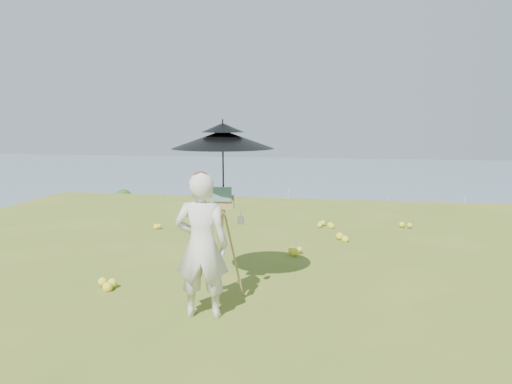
# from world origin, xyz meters

# --- Properties ---
(ground) EXTENTS (14.00, 14.00, 0.00)m
(ground) POSITION_xyz_m (0.00, 0.00, 0.00)
(ground) COLOR #557320
(ground) RESTS_ON ground
(shoreline_tier) EXTENTS (170.00, 28.00, 8.00)m
(shoreline_tier) POSITION_xyz_m (0.00, 75.00, -36.00)
(shoreline_tier) COLOR slate
(shoreline_tier) RESTS_ON bay_water
(bay_water) EXTENTS (700.00, 700.00, 0.00)m
(bay_water) POSITION_xyz_m (0.00, 240.00, -34.00)
(bay_water) COLOR slate
(bay_water) RESTS_ON ground
(peninsula) EXTENTS (90.00, 60.00, 12.00)m
(peninsula) POSITION_xyz_m (-75.00, 155.00, -29.00)
(peninsula) COLOR #0F3A11
(peninsula) RESTS_ON bay_water
(slope_trees) EXTENTS (110.00, 50.00, 6.00)m
(slope_trees) POSITION_xyz_m (0.00, 35.00, -15.00)
(slope_trees) COLOR #215118
(slope_trees) RESTS_ON forest_slope
(harbor_town) EXTENTS (110.00, 22.00, 5.00)m
(harbor_town) POSITION_xyz_m (0.00, 75.00, -29.50)
(harbor_town) COLOR silver
(harbor_town) RESTS_ON shoreline_tier
(moored_boats) EXTENTS (140.00, 140.00, 0.70)m
(moored_boats) POSITION_xyz_m (-12.50, 161.00, -33.65)
(moored_boats) COLOR silver
(moored_boats) RESTS_ON bay_water
(wildflowers) EXTENTS (10.00, 10.50, 0.12)m
(wildflowers) POSITION_xyz_m (0.00, 0.25, 0.06)
(wildflowers) COLOR yellow
(wildflowers) RESTS_ON ground
(painter) EXTENTS (0.63, 0.44, 1.64)m
(painter) POSITION_xyz_m (-0.10, -1.67, 0.82)
(painter) COLOR silver
(painter) RESTS_ON ground
(field_easel) EXTENTS (0.58, 0.58, 1.41)m
(field_easel) POSITION_xyz_m (-0.00, -1.07, 0.71)
(field_easel) COLOR olive
(field_easel) RESTS_ON ground
(sun_umbrella) EXTENTS (1.32, 1.32, 1.05)m
(sun_umbrella) POSITION_xyz_m (-0.01, -1.04, 1.69)
(sun_umbrella) COLOR black
(sun_umbrella) RESTS_ON field_easel
(painter_cap) EXTENTS (0.20, 0.24, 0.10)m
(painter_cap) POSITION_xyz_m (-0.10, -1.67, 1.60)
(painter_cap) COLOR pink
(painter_cap) RESTS_ON painter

